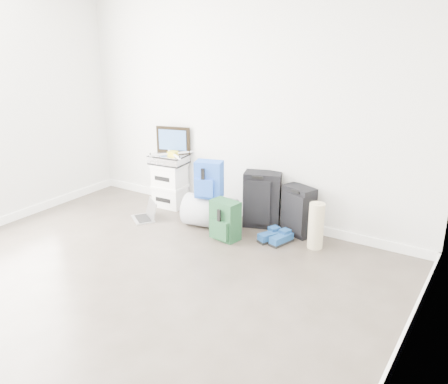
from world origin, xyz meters
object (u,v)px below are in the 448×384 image
Objects in this scene: briefcase at (169,159)px; boxes_stack at (170,185)px; duffel_bag at (210,211)px; large_suitcase at (262,199)px; laptop at (146,215)px; carry_on at (298,211)px.

boxes_stack is at bearing 0.00° from briefcase.
large_suitcase reaches higher than duffel_bag.
briefcase is at bearing 150.40° from duffel_bag.
boxes_stack is at bearing 128.89° from laptop.
briefcase is 0.77m from laptop.
carry_on is 1.40× the size of laptop.
boxes_stack is 0.34m from briefcase.
boxes_stack is at bearing 162.76° from large_suitcase.
laptop is (-1.26, -0.57, -0.27)m from large_suitcase.
duffel_bag is 1.52× the size of laptop.
laptop is at bearing -175.38° from large_suitcase.
large_suitcase reaches higher than boxes_stack.
large_suitcase is 1.63× the size of laptop.
large_suitcase reaches higher than laptop.
boxes_stack is 0.87m from duffel_bag.
laptop is (-0.78, -0.23, -0.13)m from duffel_bag.
large_suitcase is at bearing -1.36° from boxes_stack.
large_suitcase is at bearing -158.84° from carry_on.
large_suitcase is at bearing 58.85° from laptop.
briefcase is at bearing 162.76° from large_suitcase.
duffel_bag reaches higher than laptop.
large_suitcase is (1.30, 0.05, -0.30)m from briefcase.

